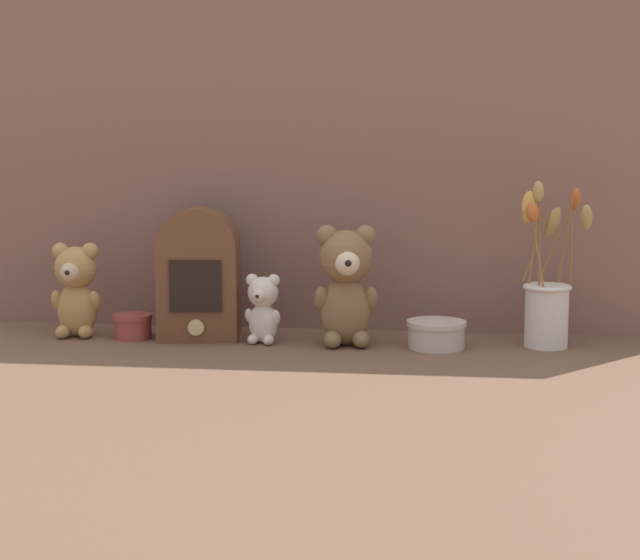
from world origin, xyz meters
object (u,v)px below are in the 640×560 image
object	(u,v)px
teddy_bear_medium	(76,288)
teddy_bear_small	(263,307)
teddy_bear_large	(346,283)
decorative_tin_short	(133,326)
vintage_radio	(199,272)
flower_vase	(547,296)
decorative_tin_tall	(436,334)

from	to	relation	value
teddy_bear_medium	teddy_bear_small	world-z (taller)	teddy_bear_medium
teddy_bear_large	teddy_bear_medium	xyz separation A→B (m)	(-0.54, 0.02, -0.02)
decorative_tin_short	vintage_radio	bearing A→B (deg)	10.70
teddy_bear_small	decorative_tin_short	xyz separation A→B (m)	(-0.27, 0.01, -0.05)
flower_vase	vintage_radio	distance (m)	0.68
teddy_bear_medium	decorative_tin_tall	bearing A→B (deg)	-1.69
decorative_tin_short	flower_vase	bearing A→B (deg)	1.68
teddy_bear_large	teddy_bear_small	bearing A→B (deg)	-179.58
teddy_bear_small	decorative_tin_short	size ratio (longest dim) A/B	1.73
flower_vase	decorative_tin_tall	xyz separation A→B (m)	(-0.21, -0.04, -0.07)
teddy_bear_small	flower_vase	distance (m)	0.54
teddy_bear_medium	teddy_bear_large	bearing A→B (deg)	-1.78
teddy_bear_large	decorative_tin_short	size ratio (longest dim) A/B	2.96
vintage_radio	teddy_bear_medium	bearing A→B (deg)	-175.36
teddy_bear_small	vintage_radio	distance (m)	0.15
teddy_bear_large	decorative_tin_tall	world-z (taller)	teddy_bear_large
decorative_tin_tall	decorative_tin_short	world-z (taller)	decorative_tin_tall
flower_vase	decorative_tin_tall	size ratio (longest dim) A/B	2.80
flower_vase	teddy_bear_medium	bearing A→B (deg)	-178.82
vintage_radio	flower_vase	bearing A→B (deg)	-0.08
vintage_radio	decorative_tin_short	distance (m)	0.17
teddy_bear_medium	vintage_radio	xyz separation A→B (m)	(0.25, 0.02, 0.03)
teddy_bear_large	teddy_bear_medium	bearing A→B (deg)	178.22
teddy_bear_medium	flower_vase	distance (m)	0.93
decorative_tin_short	teddy_bear_medium	bearing A→B (deg)	177.76
decorative_tin_short	teddy_bear_large	bearing A→B (deg)	-1.66
flower_vase	decorative_tin_tall	bearing A→B (deg)	-169.03
teddy_bear_medium	decorative_tin_tall	world-z (taller)	teddy_bear_medium
teddy_bear_small	vintage_radio	size ratio (longest dim) A/B	0.52
teddy_bear_medium	flower_vase	bearing A→B (deg)	1.18
teddy_bear_large	vintage_radio	world-z (taller)	vintage_radio
teddy_bear_large	flower_vase	bearing A→B (deg)	5.40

